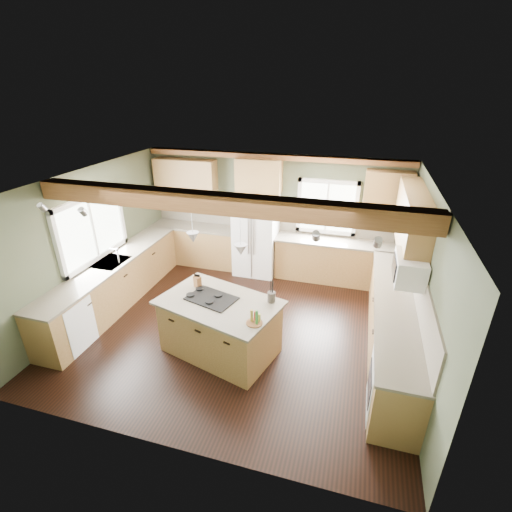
# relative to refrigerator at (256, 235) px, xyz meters

# --- Properties ---
(floor) EXTENTS (5.60, 5.60, 0.00)m
(floor) POSITION_rel_refrigerator_xyz_m (0.30, -2.12, -0.90)
(floor) COLOR black
(floor) RESTS_ON ground
(ceiling) EXTENTS (5.60, 5.60, 0.00)m
(ceiling) POSITION_rel_refrigerator_xyz_m (0.30, -2.12, 1.70)
(ceiling) COLOR silver
(ceiling) RESTS_ON wall_back
(wall_back) EXTENTS (5.60, 0.00, 5.60)m
(wall_back) POSITION_rel_refrigerator_xyz_m (0.30, 0.38, 0.40)
(wall_back) COLOR #404833
(wall_back) RESTS_ON ground
(wall_left) EXTENTS (0.00, 5.00, 5.00)m
(wall_left) POSITION_rel_refrigerator_xyz_m (-2.50, -2.12, 0.40)
(wall_left) COLOR #404833
(wall_left) RESTS_ON ground
(wall_right) EXTENTS (0.00, 5.00, 5.00)m
(wall_right) POSITION_rel_refrigerator_xyz_m (3.10, -2.12, 0.40)
(wall_right) COLOR #404833
(wall_right) RESTS_ON ground
(ceiling_beam) EXTENTS (5.55, 0.26, 0.26)m
(ceiling_beam) POSITION_rel_refrigerator_xyz_m (0.30, -2.80, 1.57)
(ceiling_beam) COLOR #5A3219
(ceiling_beam) RESTS_ON ceiling
(soffit_trim) EXTENTS (5.55, 0.20, 0.10)m
(soffit_trim) POSITION_rel_refrigerator_xyz_m (0.30, 0.28, 1.64)
(soffit_trim) COLOR #5A3219
(soffit_trim) RESTS_ON ceiling
(backsplash_back) EXTENTS (5.58, 0.03, 0.58)m
(backsplash_back) POSITION_rel_refrigerator_xyz_m (0.30, 0.36, 0.31)
(backsplash_back) COLOR brown
(backsplash_back) RESTS_ON wall_back
(backsplash_right) EXTENTS (0.03, 3.70, 0.58)m
(backsplash_right) POSITION_rel_refrigerator_xyz_m (3.08, -2.07, 0.31)
(backsplash_right) COLOR brown
(backsplash_right) RESTS_ON wall_right
(base_cab_back_left) EXTENTS (2.02, 0.60, 0.88)m
(base_cab_back_left) POSITION_rel_refrigerator_xyz_m (-1.49, 0.08, -0.46)
(base_cab_back_left) COLOR brown
(base_cab_back_left) RESTS_ON floor
(counter_back_left) EXTENTS (2.06, 0.64, 0.04)m
(counter_back_left) POSITION_rel_refrigerator_xyz_m (-1.49, 0.08, 0.00)
(counter_back_left) COLOR #453F32
(counter_back_left) RESTS_ON base_cab_back_left
(base_cab_back_right) EXTENTS (2.62, 0.60, 0.88)m
(base_cab_back_right) POSITION_rel_refrigerator_xyz_m (1.79, 0.08, -0.46)
(base_cab_back_right) COLOR brown
(base_cab_back_right) RESTS_ON floor
(counter_back_right) EXTENTS (2.66, 0.64, 0.04)m
(counter_back_right) POSITION_rel_refrigerator_xyz_m (1.79, 0.08, 0.00)
(counter_back_right) COLOR #453F32
(counter_back_right) RESTS_ON base_cab_back_right
(base_cab_left) EXTENTS (0.60, 3.70, 0.88)m
(base_cab_left) POSITION_rel_refrigerator_xyz_m (-2.20, -2.07, -0.46)
(base_cab_left) COLOR brown
(base_cab_left) RESTS_ON floor
(counter_left) EXTENTS (0.64, 3.74, 0.04)m
(counter_left) POSITION_rel_refrigerator_xyz_m (-2.20, -2.07, 0.00)
(counter_left) COLOR #453F32
(counter_left) RESTS_ON base_cab_left
(base_cab_right) EXTENTS (0.60, 3.70, 0.88)m
(base_cab_right) POSITION_rel_refrigerator_xyz_m (2.80, -2.07, -0.46)
(base_cab_right) COLOR brown
(base_cab_right) RESTS_ON floor
(counter_right) EXTENTS (0.64, 3.74, 0.04)m
(counter_right) POSITION_rel_refrigerator_xyz_m (2.80, -2.07, 0.00)
(counter_right) COLOR #453F32
(counter_right) RESTS_ON base_cab_right
(upper_cab_back_left) EXTENTS (1.40, 0.35, 0.90)m
(upper_cab_back_left) POSITION_rel_refrigerator_xyz_m (-1.69, 0.21, 1.05)
(upper_cab_back_left) COLOR brown
(upper_cab_back_left) RESTS_ON wall_back
(upper_cab_over_fridge) EXTENTS (0.96, 0.35, 0.70)m
(upper_cab_over_fridge) POSITION_rel_refrigerator_xyz_m (-0.00, 0.21, 1.25)
(upper_cab_over_fridge) COLOR brown
(upper_cab_over_fridge) RESTS_ON wall_back
(upper_cab_right) EXTENTS (0.35, 2.20, 0.90)m
(upper_cab_right) POSITION_rel_refrigerator_xyz_m (2.92, -1.22, 1.05)
(upper_cab_right) COLOR brown
(upper_cab_right) RESTS_ON wall_right
(upper_cab_back_corner) EXTENTS (0.90, 0.35, 0.90)m
(upper_cab_back_corner) POSITION_rel_refrigerator_xyz_m (2.60, 0.21, 1.05)
(upper_cab_back_corner) COLOR brown
(upper_cab_back_corner) RESTS_ON wall_back
(window_left) EXTENTS (0.04, 1.60, 1.05)m
(window_left) POSITION_rel_refrigerator_xyz_m (-2.48, -2.07, 0.65)
(window_left) COLOR white
(window_left) RESTS_ON wall_left
(window_back) EXTENTS (1.10, 0.04, 1.00)m
(window_back) POSITION_rel_refrigerator_xyz_m (1.45, 0.36, 0.65)
(window_back) COLOR white
(window_back) RESTS_ON wall_back
(sink) EXTENTS (0.50, 0.65, 0.03)m
(sink) POSITION_rel_refrigerator_xyz_m (-2.20, -2.07, 0.01)
(sink) COLOR #262628
(sink) RESTS_ON counter_left
(faucet) EXTENTS (0.02, 0.02, 0.28)m
(faucet) POSITION_rel_refrigerator_xyz_m (-2.02, -2.07, 0.15)
(faucet) COLOR #B2B2B7
(faucet) RESTS_ON sink
(dishwasher) EXTENTS (0.60, 0.60, 0.84)m
(dishwasher) POSITION_rel_refrigerator_xyz_m (-2.19, -3.37, -0.47)
(dishwasher) COLOR white
(dishwasher) RESTS_ON floor
(oven) EXTENTS (0.60, 0.72, 0.84)m
(oven) POSITION_rel_refrigerator_xyz_m (2.79, -3.37, -0.47)
(oven) COLOR white
(oven) RESTS_ON floor
(microwave) EXTENTS (0.40, 0.70, 0.38)m
(microwave) POSITION_rel_refrigerator_xyz_m (2.88, -2.17, 0.65)
(microwave) COLOR white
(microwave) RESTS_ON wall_right
(pendant_left) EXTENTS (0.18, 0.18, 0.16)m
(pendant_left) POSITION_rel_refrigerator_xyz_m (-0.19, -2.69, 0.98)
(pendant_left) COLOR #B2B2B7
(pendant_left) RESTS_ON ceiling
(pendant_right) EXTENTS (0.18, 0.18, 0.16)m
(pendant_right) POSITION_rel_refrigerator_xyz_m (0.62, -2.91, 0.98)
(pendant_right) COLOR #B2B2B7
(pendant_right) RESTS_ON ceiling
(refrigerator) EXTENTS (0.90, 0.74, 1.80)m
(refrigerator) POSITION_rel_refrigerator_xyz_m (0.00, 0.00, 0.00)
(refrigerator) COLOR white
(refrigerator) RESTS_ON floor
(island) EXTENTS (1.89, 1.44, 0.88)m
(island) POSITION_rel_refrigerator_xyz_m (0.22, -2.80, -0.46)
(island) COLOR brown
(island) RESTS_ON floor
(island_top) EXTENTS (2.02, 1.57, 0.04)m
(island_top) POSITION_rel_refrigerator_xyz_m (0.22, -2.80, 0.00)
(island_top) COLOR #453F32
(island_top) RESTS_ON island
(cooktop) EXTENTS (0.83, 0.66, 0.02)m
(cooktop) POSITION_rel_refrigerator_xyz_m (0.08, -2.76, 0.03)
(cooktop) COLOR black
(cooktop) RESTS_ON island_top
(knife_block) EXTENTS (0.14, 0.13, 0.19)m
(knife_block) POSITION_rel_refrigerator_xyz_m (-0.27, -2.48, 0.11)
(knife_block) COLOR brown
(knife_block) RESTS_ON island_top
(utensil_crock) EXTENTS (0.13, 0.13, 0.16)m
(utensil_crock) POSITION_rel_refrigerator_xyz_m (0.98, -2.58, 0.10)
(utensil_crock) COLOR #3D3531
(utensil_crock) RESTS_ON island_top
(bottle_tray) EXTENTS (0.29, 0.29, 0.21)m
(bottle_tray) POSITION_rel_refrigerator_xyz_m (0.89, -3.18, 0.13)
(bottle_tray) COLOR brown
(bottle_tray) RESTS_ON island_top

